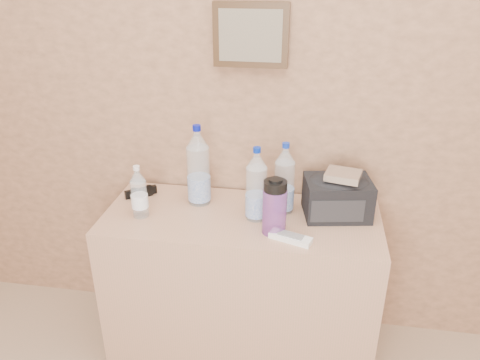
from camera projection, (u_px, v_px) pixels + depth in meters
name	position (u px, v px, depth m)	size (l,w,h in m)	color
picture_frame	(251.00, 35.00, 1.84)	(0.30, 0.03, 0.25)	#382311
dresser	(241.00, 285.00, 2.08)	(1.14, 0.48, 0.71)	tan
pet_large_b	(198.00, 169.00, 1.97)	(0.10, 0.10, 0.35)	silver
pet_large_c	(284.00, 182.00, 1.92)	(0.08, 0.08, 0.30)	white
pet_large_d	(256.00, 188.00, 1.86)	(0.08, 0.08, 0.31)	white
pet_small	(139.00, 194.00, 1.89)	(0.06, 0.06, 0.22)	white
nalgene_bottle	(275.00, 206.00, 1.77)	(0.09, 0.09, 0.23)	#7D3B98
sunglasses	(141.00, 192.00, 2.08)	(0.14, 0.05, 0.04)	black
ac_remote	(291.00, 238.00, 1.76)	(0.16, 0.05, 0.02)	silver
toiletry_bag	(337.00, 195.00, 1.90)	(0.26, 0.19, 0.18)	black
foil_packet	(343.00, 175.00, 1.83)	(0.13, 0.11, 0.03)	silver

